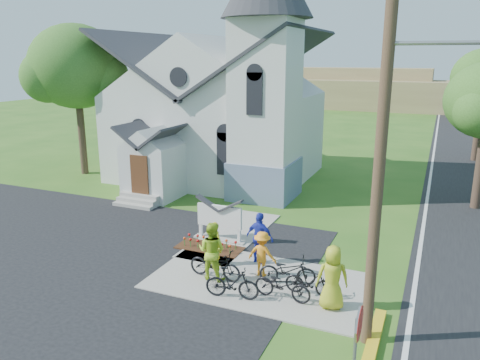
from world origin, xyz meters
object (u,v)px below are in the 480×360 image
at_px(utility_pole, 384,137).
at_px(bike_0, 215,264).
at_px(bike_2, 288,270).
at_px(bike_1, 232,283).
at_px(cyclist_2, 260,238).
at_px(cyclist_4, 332,277).
at_px(stop_sign, 357,337).
at_px(cyclist_3, 262,254).
at_px(cyclist_1, 212,251).
at_px(bike_3, 310,281).
at_px(bike_4, 283,285).
at_px(cyclist_0, 215,243).
at_px(church_sign, 219,217).

distance_m(utility_pole, bike_0, 7.32).
height_order(utility_pole, bike_2, utility_pole).
distance_m(bike_1, cyclist_2, 2.79).
relative_size(bike_0, cyclist_4, 0.98).
relative_size(stop_sign, cyclist_4, 1.28).
distance_m(bike_1, cyclist_3, 1.86).
relative_size(cyclist_1, cyclist_3, 1.26).
distance_m(bike_3, bike_4, 0.89).
xyz_separation_m(cyclist_0, bike_2, (2.81, -0.40, -0.32)).
distance_m(church_sign, stop_sign, 9.97).
xyz_separation_m(cyclist_2, bike_4, (1.58, -2.20, -0.46)).
relative_size(cyclist_0, bike_4, 0.89).
relative_size(cyclist_2, bike_3, 1.20).
bearing_deg(cyclist_2, stop_sign, 137.25).
distance_m(utility_pole, bike_4, 5.71).
distance_m(cyclist_0, bike_2, 2.85).
bearing_deg(cyclist_3, cyclist_1, 33.95).
xyz_separation_m(cyclist_0, bike_4, (2.97, -1.40, -0.33)).
height_order(utility_pole, cyclist_4, utility_pole).
relative_size(cyclist_1, cyclist_4, 1.02).
xyz_separation_m(utility_pole, bike_0, (-5.24, 1.59, -4.86)).
height_order(stop_sign, cyclist_0, stop_sign).
distance_m(cyclist_1, cyclist_2, 2.07).
xyz_separation_m(church_sign, cyclist_3, (2.68, -2.29, -0.20)).
relative_size(cyclist_2, cyclist_4, 0.96).
xyz_separation_m(stop_sign, cyclist_2, (-4.39, 6.05, -0.80)).
bearing_deg(bike_1, bike_4, -77.79).
bearing_deg(cyclist_2, cyclist_1, 72.12).
relative_size(church_sign, cyclist_4, 1.14).
distance_m(cyclist_3, bike_4, 1.73).
bearing_deg(bike_0, bike_2, -73.30).
distance_m(bike_1, bike_3, 2.40).
xyz_separation_m(stop_sign, bike_1, (-4.24, 3.29, -1.23)).
height_order(bike_0, cyclist_3, cyclist_3).
relative_size(cyclist_4, bike_4, 1.08).
height_order(church_sign, bike_1, church_sign).
bearing_deg(bike_0, cyclist_4, -91.65).
distance_m(bike_2, cyclist_3, 1.06).
bearing_deg(bike_4, cyclist_3, 44.77).
distance_m(church_sign, cyclist_4, 6.33).
height_order(bike_3, cyclist_4, cyclist_4).
bearing_deg(bike_0, bike_4, -96.78).
distance_m(utility_pole, stop_sign, 4.52).
height_order(church_sign, stop_sign, stop_sign).
xyz_separation_m(bike_3, bike_4, (-0.69, -0.56, 0.00)).
bearing_deg(bike_4, cyclist_0, 67.46).
height_order(church_sign, bike_2, church_sign).
height_order(utility_pole, cyclist_0, utility_pole).
bearing_deg(bike_0, bike_1, -129.76).
height_order(bike_0, cyclist_1, cyclist_1).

